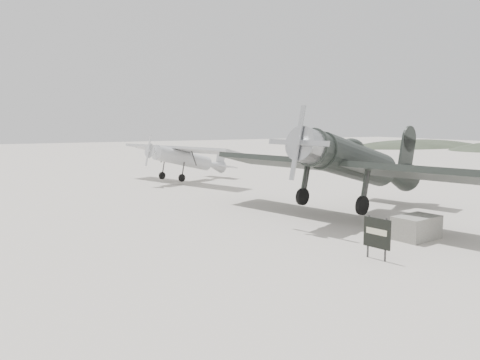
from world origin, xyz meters
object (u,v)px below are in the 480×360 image
object	(u,v)px
lowwing_monoplane	(359,163)
sign_board	(377,234)
highwing_monoplane	(186,156)
equipment_block	(417,227)

from	to	relation	value
lowwing_monoplane	sign_board	xyz separation A→B (m)	(-4.11, -5.51, -1.48)
lowwing_monoplane	highwing_monoplane	distance (m)	14.35
equipment_block	sign_board	bearing A→B (deg)	-157.99
equipment_block	sign_board	world-z (taller)	sign_board
lowwing_monoplane	equipment_block	xyz separation A→B (m)	(-1.13, -4.30, -1.84)
lowwing_monoplane	equipment_block	world-z (taller)	lowwing_monoplane
sign_board	lowwing_monoplane	bearing A→B (deg)	40.61
highwing_monoplane	sign_board	xyz separation A→B (m)	(-1.42, -19.59, -0.99)
highwing_monoplane	sign_board	size ratio (longest dim) A/B	7.56
highwing_monoplane	sign_board	distance (m)	19.67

